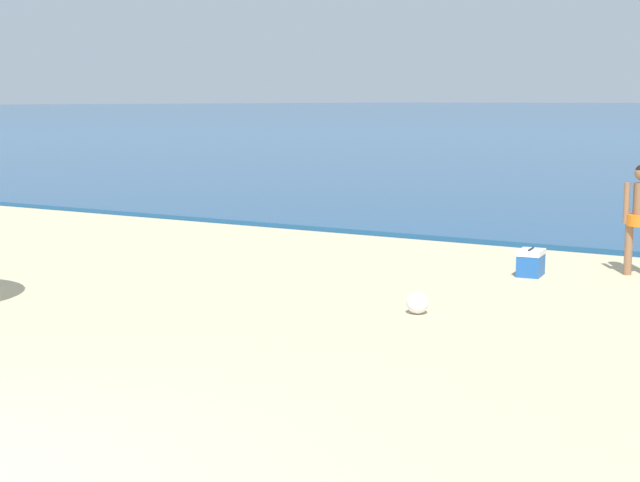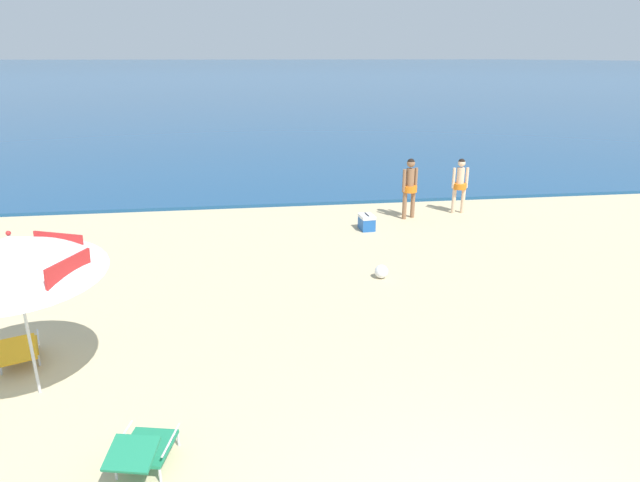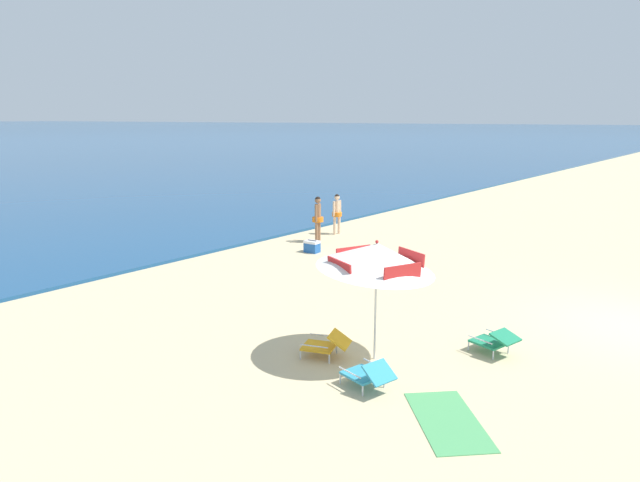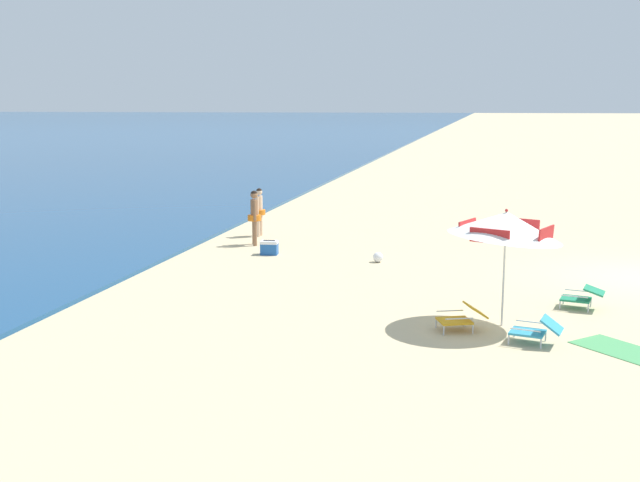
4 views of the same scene
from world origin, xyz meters
The scene contains 3 objects.
person_standing_near_shore centered at (2.39, 10.88, 0.98)m, with size 0.47×0.41×1.69m.
cooler_box centered at (1.00, 10.01, 0.20)m, with size 0.39×0.52×0.43m.
beach_ball centered at (0.59, 6.79, 0.14)m, with size 0.28×0.28×0.28m, color white.
Camera 1 is at (5.33, -3.75, 2.64)m, focal length 52.91 mm.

